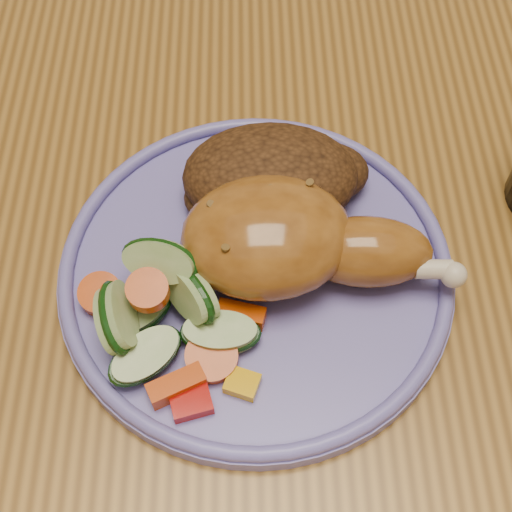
% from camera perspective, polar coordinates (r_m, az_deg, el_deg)
% --- Properties ---
extents(ground, '(4.00, 4.00, 0.00)m').
position_cam_1_polar(ground, '(1.22, 1.46, -16.58)').
color(ground, brown).
rests_on(ground, ground).
extents(dining_table, '(0.90, 1.40, 0.75)m').
position_cam_1_polar(dining_table, '(0.60, 2.83, 0.73)').
color(dining_table, olive).
rests_on(dining_table, ground).
extents(plate, '(0.27, 0.27, 0.01)m').
position_cam_1_polar(plate, '(0.48, -0.00, -1.32)').
color(plate, '#675FB2').
rests_on(plate, dining_table).
extents(plate_rim, '(0.26, 0.26, 0.01)m').
position_cam_1_polar(plate_rim, '(0.47, -0.00, -0.64)').
color(plate_rim, '#675FB2').
rests_on(plate_rim, plate).
extents(chicken_leg, '(0.18, 0.10, 0.06)m').
position_cam_1_polar(chicken_leg, '(0.46, 2.84, 1.27)').
color(chicken_leg, '#985C1F').
rests_on(chicken_leg, plate).
extents(rice_pilaf, '(0.13, 0.09, 0.05)m').
position_cam_1_polar(rice_pilaf, '(0.50, 1.44, 6.29)').
color(rice_pilaf, '#442711').
rests_on(rice_pilaf, plate).
extents(vegetable_pile, '(0.12, 0.12, 0.06)m').
position_cam_1_polar(vegetable_pile, '(0.45, -7.35, -4.87)').
color(vegetable_pile, '#A50A05').
rests_on(vegetable_pile, plate).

